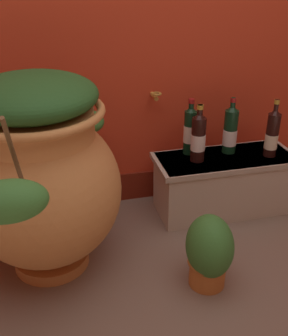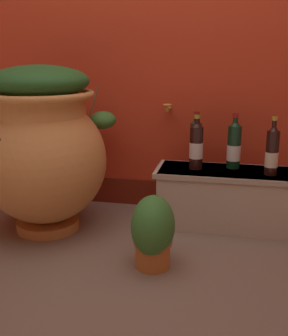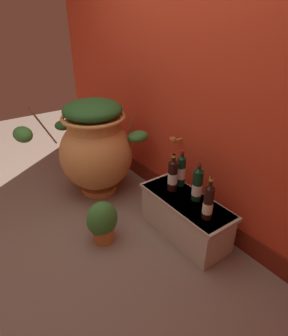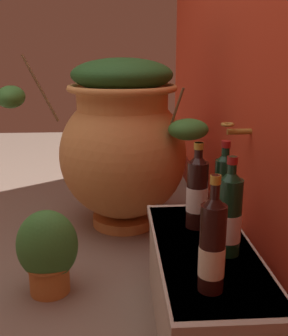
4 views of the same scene
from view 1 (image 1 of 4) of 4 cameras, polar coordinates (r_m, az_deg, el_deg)
name	(u,v)px [view 1 (image 1 of 4)]	position (r m, az deg, el deg)	size (l,w,h in m)	color
ground_plane	(203,329)	(1.88, 8.07, -20.86)	(7.00, 7.00, 0.00)	#7A6656
terracotta_urn	(41,175)	(1.94, -13.84, -0.94)	(0.98, 1.13, 0.98)	#D68E4C
stone_ledge	(224,181)	(2.52, 10.80, -1.80)	(0.82, 0.34, 0.35)	beige
wine_bottle_left	(190,130)	(2.41, 6.29, 5.23)	(0.07, 0.07, 0.33)	black
wine_bottle_middle	(198,137)	(2.33, 7.43, 4.28)	(0.08, 0.08, 0.33)	black
wine_bottle_right	(230,130)	(2.46, 11.70, 5.16)	(0.08, 0.08, 0.33)	black
wine_bottle_back	(272,133)	(2.48, 17.09, 4.55)	(0.07, 0.07, 0.33)	black
potted_shrub	(209,252)	(1.96, 8.87, -11.19)	(0.21, 0.25, 0.37)	#C17033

